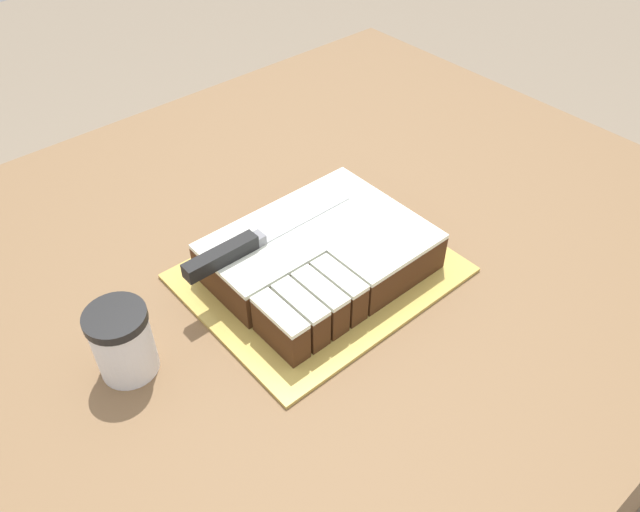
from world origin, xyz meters
name	(u,v)px	position (x,y,z in m)	size (l,w,h in m)	color
ground_plane	(306,512)	(0.00, 0.00, 0.00)	(8.00, 8.00, 0.00)	#7F705B
countertop	(303,412)	(0.00, 0.00, 0.45)	(1.40, 1.10, 0.89)	brown
cake_board	(320,273)	(-0.01, -0.06, 0.89)	(0.38, 0.31, 0.01)	gold
cake	(320,254)	(-0.01, -0.06, 0.93)	(0.30, 0.23, 0.06)	#472814
knife	(236,249)	(-0.12, -0.01, 0.97)	(0.29, 0.02, 0.02)	silver
coffee_cup	(123,342)	(-0.31, -0.03, 0.94)	(0.08, 0.08, 0.10)	white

